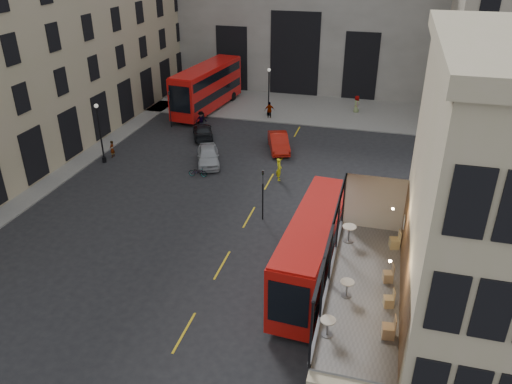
% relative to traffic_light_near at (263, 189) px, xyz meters
% --- Properties ---
extents(ground, '(140.00, 140.00, 0.00)m').
position_rel_traffic_light_near_xyz_m(ground, '(1.00, -12.00, -2.42)').
color(ground, black).
rests_on(ground, ground).
extents(host_building_main, '(7.26, 11.40, 15.10)m').
position_rel_traffic_light_near_xyz_m(host_building_main, '(10.95, -12.00, 5.36)').
color(host_building_main, tan).
rests_on(host_building_main, ground).
extents(host_frontage, '(3.00, 11.00, 4.50)m').
position_rel_traffic_light_near_xyz_m(host_frontage, '(7.50, -12.00, -0.17)').
color(host_frontage, tan).
rests_on(host_frontage, ground).
extents(cafe_floor, '(3.00, 10.00, 0.10)m').
position_rel_traffic_light_near_xyz_m(cafe_floor, '(7.50, -12.00, 2.12)').
color(cafe_floor, slate).
rests_on(cafe_floor, host_frontage).
extents(gateway, '(35.00, 10.60, 18.00)m').
position_rel_traffic_light_near_xyz_m(gateway, '(-4.00, 35.99, 6.96)').
color(gateway, '#9F9B94').
rests_on(gateway, ground).
extents(pavement_far, '(40.00, 12.00, 0.12)m').
position_rel_traffic_light_near_xyz_m(pavement_far, '(-5.00, 26.00, -2.36)').
color(pavement_far, slate).
rests_on(pavement_far, ground).
extents(pavement_left, '(8.00, 48.00, 0.12)m').
position_rel_traffic_light_near_xyz_m(pavement_left, '(-21.00, -0.00, -2.36)').
color(pavement_left, slate).
rests_on(pavement_left, ground).
extents(traffic_light_near, '(0.16, 0.20, 3.80)m').
position_rel_traffic_light_near_xyz_m(traffic_light_near, '(0.00, 0.00, 0.00)').
color(traffic_light_near, black).
rests_on(traffic_light_near, ground).
extents(traffic_light_far, '(0.16, 0.20, 3.80)m').
position_rel_traffic_light_near_xyz_m(traffic_light_far, '(-14.00, 16.00, 0.00)').
color(traffic_light_far, black).
rests_on(traffic_light_far, ground).
extents(street_lamp_a, '(0.36, 0.36, 5.33)m').
position_rel_traffic_light_near_xyz_m(street_lamp_a, '(-16.00, 6.00, -0.03)').
color(street_lamp_a, black).
rests_on(street_lamp_a, ground).
extents(street_lamp_b, '(0.36, 0.36, 5.33)m').
position_rel_traffic_light_near_xyz_m(street_lamp_b, '(-5.00, 22.00, -0.03)').
color(street_lamp_b, black).
rests_on(street_lamp_b, ground).
extents(bus_near, '(3.06, 10.77, 4.25)m').
position_rel_traffic_light_near_xyz_m(bus_near, '(4.50, -6.13, -0.04)').
color(bus_near, '#A50F0B').
rests_on(bus_near, ground).
extents(bus_far, '(4.23, 12.80, 5.01)m').
position_rel_traffic_light_near_xyz_m(bus_far, '(-12.26, 22.49, 0.39)').
color(bus_far, red).
rests_on(bus_far, ground).
extents(car_a, '(3.46, 5.00, 1.58)m').
position_rel_traffic_light_near_xyz_m(car_a, '(-6.98, 8.03, -1.64)').
color(car_a, '#A5A8AD').
rests_on(car_a, ground).
extents(car_b, '(3.14, 5.00, 1.55)m').
position_rel_traffic_light_near_xyz_m(car_b, '(-1.75, 12.75, -1.65)').
color(car_b, '#B0150A').
rests_on(car_b, ground).
extents(car_c, '(3.55, 4.93, 1.33)m').
position_rel_traffic_light_near_xyz_m(car_c, '(-9.73, 13.99, -1.76)').
color(car_c, black).
rests_on(car_c, ground).
extents(bicycle, '(1.61, 0.67, 0.82)m').
position_rel_traffic_light_near_xyz_m(bicycle, '(-6.95, 5.41, -2.01)').
color(bicycle, gray).
rests_on(bicycle, ground).
extents(cyclist, '(0.63, 0.79, 1.89)m').
position_rel_traffic_light_near_xyz_m(cyclist, '(-0.31, 6.53, -1.48)').
color(cyclist, yellow).
rests_on(cyclist, ground).
extents(pedestrian_a, '(1.03, 0.92, 1.77)m').
position_rel_traffic_light_near_xyz_m(pedestrian_a, '(-15.06, 19.49, -1.54)').
color(pedestrian_a, gray).
rests_on(pedestrian_a, ground).
extents(pedestrian_b, '(1.38, 1.20, 1.85)m').
position_rel_traffic_light_near_xyz_m(pedestrian_b, '(-10.77, 16.36, -1.50)').
color(pedestrian_b, gray).
rests_on(pedestrian_b, ground).
extents(pedestrian_c, '(1.21, 0.86, 1.90)m').
position_rel_traffic_light_near_xyz_m(pedestrian_c, '(-4.70, 21.23, -1.47)').
color(pedestrian_c, gray).
rests_on(pedestrian_c, ground).
extents(pedestrian_d, '(0.88, 1.10, 1.97)m').
position_rel_traffic_light_near_xyz_m(pedestrian_d, '(4.26, 25.79, -1.44)').
color(pedestrian_d, gray).
rests_on(pedestrian_d, ground).
extents(pedestrian_e, '(0.39, 0.58, 1.54)m').
position_rel_traffic_light_near_xyz_m(pedestrian_e, '(-15.88, 7.27, -1.65)').
color(pedestrian_e, gray).
rests_on(pedestrian_e, ground).
extents(cafe_table_near, '(0.58, 0.58, 0.73)m').
position_rel_traffic_light_near_xyz_m(cafe_table_near, '(6.38, -15.23, 2.66)').
color(cafe_table_near, beige).
rests_on(cafe_table_near, cafe_floor).
extents(cafe_table_mid, '(0.58, 0.58, 0.72)m').
position_rel_traffic_light_near_xyz_m(cafe_table_mid, '(6.83, -12.75, 2.65)').
color(cafe_table_mid, beige).
rests_on(cafe_table_mid, cafe_floor).
extents(cafe_table_far, '(0.67, 0.67, 0.83)m').
position_rel_traffic_light_near_xyz_m(cafe_table_far, '(6.49, -8.54, 2.73)').
color(cafe_table_far, white).
rests_on(cafe_table_far, cafe_floor).
extents(cafe_chair_a, '(0.50, 0.50, 0.92)m').
position_rel_traffic_light_near_xyz_m(cafe_chair_a, '(8.58, -14.73, 2.46)').
color(cafe_chair_a, tan).
rests_on(cafe_chair_a, cafe_floor).
extents(cafe_chair_b, '(0.46, 0.46, 0.79)m').
position_rel_traffic_light_near_xyz_m(cafe_chair_b, '(8.54, -12.95, 2.41)').
color(cafe_chair_b, tan).
rests_on(cafe_chair_b, cafe_floor).
extents(cafe_chair_c, '(0.48, 0.48, 0.82)m').
position_rel_traffic_light_near_xyz_m(cafe_chair_c, '(8.45, -11.29, 2.42)').
color(cafe_chair_c, tan).
rests_on(cafe_chair_c, cafe_floor).
extents(cafe_chair_d, '(0.54, 0.54, 0.91)m').
position_rel_traffic_light_near_xyz_m(cafe_chair_d, '(8.67, -8.54, 2.45)').
color(cafe_chair_d, tan).
rests_on(cafe_chair_d, cafe_floor).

